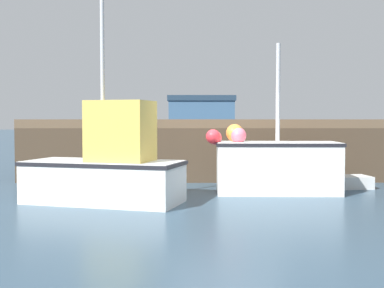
% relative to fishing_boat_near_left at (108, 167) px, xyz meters
% --- Properties ---
extents(ground, '(120.00, 160.00, 0.10)m').
position_rel_fishing_boat_near_left_xyz_m(ground, '(2.56, 0.74, -0.82)').
color(ground, '#334C60').
extents(pier, '(14.29, 8.85, 1.80)m').
position_rel_fishing_boat_near_left_xyz_m(pier, '(3.97, 7.21, 0.75)').
color(pier, brown).
rests_on(pier, ground).
extents(fishing_boat_near_left, '(3.65, 2.35, 5.03)m').
position_rel_fishing_boat_near_left_xyz_m(fishing_boat_near_left, '(0.00, 0.00, 0.00)').
color(fishing_boat_near_left, silver).
rests_on(fishing_boat_near_left, ground).
extents(fishing_boat_near_right, '(3.26, 1.35, 3.63)m').
position_rel_fishing_boat_near_left_xyz_m(fishing_boat_near_right, '(3.84, 1.40, -0.07)').
color(fishing_boat_near_right, silver).
rests_on(fishing_boat_near_right, ground).
extents(rowboat, '(1.93, 0.98, 0.36)m').
position_rel_fishing_boat_near_left_xyz_m(rowboat, '(5.54, 2.27, -0.61)').
color(rowboat, silver).
rests_on(rowboat, ground).
extents(warehouse, '(6.32, 5.79, 4.04)m').
position_rel_fishing_boat_near_left_xyz_m(warehouse, '(3.03, 38.25, 1.26)').
color(warehouse, '#385675').
rests_on(warehouse, ground).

